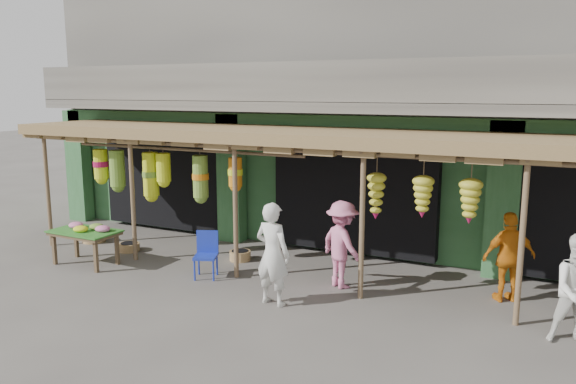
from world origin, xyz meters
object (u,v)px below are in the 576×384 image
at_px(blue_chair, 206,252).
at_px(person_shopper, 342,244).
at_px(person_front, 273,254).
at_px(flower_table, 86,232).
at_px(person_vendor, 509,257).

xyz_separation_m(blue_chair, person_shopper, (2.53, 0.61, 0.31)).
distance_m(blue_chair, person_shopper, 2.62).
relative_size(blue_chair, person_shopper, 0.55).
relative_size(blue_chair, person_front, 0.51).
bearing_deg(person_shopper, flower_table, 43.01).
distance_m(flower_table, person_vendor, 8.12).
bearing_deg(person_shopper, person_front, 91.89).
bearing_deg(person_front, person_vendor, -144.20).
relative_size(flower_table, person_shopper, 0.88).
height_order(flower_table, person_vendor, person_vendor).
xyz_separation_m(flower_table, person_front, (4.44, -0.23, 0.19)).
bearing_deg(blue_chair, person_vendor, -9.67).
relative_size(blue_chair, person_vendor, 0.57).
bearing_deg(person_vendor, person_front, -3.57).
relative_size(person_vendor, person_shopper, 0.97).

